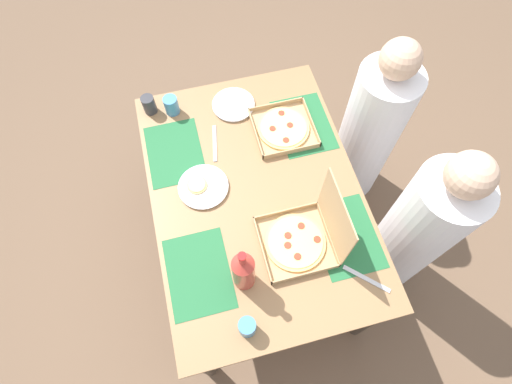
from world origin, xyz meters
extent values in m
plane|color=brown|center=(0.00, 0.00, 0.00)|extent=(6.00, 6.00, 0.00)
cylinder|color=#3F3328|center=(-0.63, -0.42, 0.36)|extent=(0.07, 0.07, 0.72)
cylinder|color=#3F3328|center=(0.63, -0.42, 0.36)|extent=(0.07, 0.07, 0.72)
cylinder|color=#3F3328|center=(-0.63, 0.42, 0.36)|extent=(0.07, 0.07, 0.72)
cylinder|color=#3F3328|center=(0.63, 0.42, 0.36)|extent=(0.07, 0.07, 0.72)
cube|color=#936D47|center=(0.00, 0.00, 0.73)|extent=(1.37, 0.96, 0.03)
cube|color=#236638|center=(-0.31, -0.33, 0.75)|extent=(0.36, 0.26, 0.00)
cube|color=#236638|center=(0.31, -0.33, 0.75)|extent=(0.36, 0.26, 0.00)
cube|color=#236638|center=(-0.31, 0.33, 0.75)|extent=(0.36, 0.26, 0.00)
cube|color=#236638|center=(0.31, 0.33, 0.75)|extent=(0.36, 0.26, 0.00)
cube|color=tan|center=(-0.30, 0.22, 0.75)|extent=(0.29, 0.29, 0.01)
cube|color=tan|center=(-0.45, 0.22, 0.77)|extent=(0.01, 0.29, 0.03)
cube|color=tan|center=(-0.16, 0.22, 0.77)|extent=(0.01, 0.29, 0.03)
cube|color=tan|center=(-0.30, 0.08, 0.77)|extent=(0.29, 0.01, 0.03)
cube|color=tan|center=(-0.30, 0.37, 0.77)|extent=(0.29, 0.01, 0.03)
cylinder|color=#E0B76B|center=(-0.30, 0.22, 0.76)|extent=(0.26, 0.26, 0.01)
cylinder|color=#EFD67F|center=(-0.30, 0.22, 0.77)|extent=(0.23, 0.23, 0.00)
cylinder|color=red|center=(-0.23, 0.21, 0.77)|extent=(0.03, 0.03, 0.00)
cylinder|color=red|center=(-0.31, 0.25, 0.77)|extent=(0.03, 0.03, 0.00)
cylinder|color=red|center=(-0.39, 0.23, 0.77)|extent=(0.03, 0.03, 0.00)
cylinder|color=red|center=(-0.31, 0.17, 0.77)|extent=(0.03, 0.03, 0.00)
cube|color=tan|center=(0.28, 0.10, 0.75)|extent=(0.30, 0.30, 0.01)
cube|color=tan|center=(0.14, 0.10, 0.77)|extent=(0.01, 0.30, 0.03)
cube|color=tan|center=(0.43, 0.10, 0.77)|extent=(0.01, 0.30, 0.03)
cube|color=tan|center=(0.28, -0.05, 0.77)|extent=(0.30, 0.01, 0.03)
cube|color=tan|center=(0.28, 0.25, 0.77)|extent=(0.30, 0.01, 0.03)
cylinder|color=#E0B76B|center=(0.28, 0.10, 0.76)|extent=(0.26, 0.26, 0.01)
cylinder|color=#EFD67F|center=(0.28, 0.10, 0.77)|extent=(0.24, 0.24, 0.00)
cylinder|color=red|center=(0.35, 0.09, 0.77)|extent=(0.03, 0.03, 0.00)
cylinder|color=red|center=(0.30, 0.19, 0.77)|extent=(0.03, 0.03, 0.00)
cylinder|color=red|center=(0.22, 0.15, 0.77)|extent=(0.03, 0.03, 0.00)
cylinder|color=red|center=(0.25, 0.08, 0.77)|extent=(0.03, 0.03, 0.00)
cylinder|color=red|center=(0.29, 0.06, 0.77)|extent=(0.03, 0.03, 0.00)
cube|color=tan|center=(0.28, 0.25, 0.93)|extent=(0.30, 0.01, 0.30)
cylinder|color=white|center=(-0.51, 0.01, 0.75)|extent=(0.21, 0.21, 0.01)
cylinder|color=white|center=(-0.51, 0.01, 0.76)|extent=(0.22, 0.22, 0.01)
cylinder|color=white|center=(-0.08, -0.23, 0.75)|extent=(0.22, 0.22, 0.01)
cylinder|color=white|center=(-0.08, -0.23, 0.76)|extent=(0.23, 0.23, 0.01)
cylinder|color=#E0B76B|center=(-0.09, -0.26, 0.77)|extent=(0.09, 0.09, 0.01)
cylinder|color=#EFD67F|center=(-0.09, -0.26, 0.77)|extent=(0.08, 0.08, 0.00)
cylinder|color=#B2382D|center=(0.38, -0.15, 0.86)|extent=(0.09, 0.09, 0.22)
cone|color=#B2382D|center=(0.38, -0.15, 0.99)|extent=(0.09, 0.09, 0.04)
cylinder|color=#B2382D|center=(0.38, -0.15, 1.03)|extent=(0.03, 0.03, 0.06)
cylinder|color=red|center=(0.38, -0.15, 1.06)|extent=(0.03, 0.03, 0.01)
cylinder|color=teal|center=(0.58, -0.18, 0.80)|extent=(0.07, 0.07, 0.10)
cylinder|color=teal|center=(-0.56, -0.30, 0.80)|extent=(0.07, 0.07, 0.10)
cylinder|color=#333338|center=(-0.59, -0.40, 0.80)|extent=(0.07, 0.07, 0.10)
cube|color=#B7B7BC|center=(-0.31, -0.13, 0.75)|extent=(0.21, 0.06, 0.00)
cube|color=#B7B7BC|center=(0.51, 0.34, 0.75)|extent=(0.16, 0.16, 0.00)
cylinder|color=white|center=(-0.31, 0.74, 0.49)|extent=(0.32, 0.32, 0.99)
sphere|color=#D1A889|center=(-0.31, 0.74, 1.09)|extent=(0.19, 0.19, 0.19)
cylinder|color=white|center=(0.31, 0.74, 0.50)|extent=(0.32, 0.32, 1.01)
sphere|color=#D1A889|center=(0.31, 0.74, 1.11)|extent=(0.19, 0.19, 0.19)
camera|label=1|loc=(0.80, -0.21, 2.40)|focal=28.12mm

